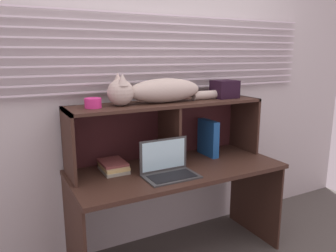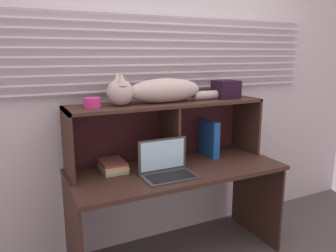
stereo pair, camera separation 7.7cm
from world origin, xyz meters
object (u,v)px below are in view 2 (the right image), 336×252
object	(u,v)px
book_stack	(113,165)
binder_upright	(209,138)
small_basket	(92,103)
cat	(156,91)
laptop	(167,168)
storage_box	(226,89)

from	to	relation	value
book_stack	binder_upright	bearing A→B (deg)	-0.15
book_stack	small_basket	xyz separation A→B (m)	(-0.12, -0.00, 0.45)
cat	laptop	world-z (taller)	cat
book_stack	small_basket	world-z (taller)	small_basket
binder_upright	storage_box	distance (m)	0.41
small_basket	cat	bearing A→B (deg)	0.00
book_stack	storage_box	distance (m)	1.06
binder_upright	book_stack	xyz separation A→B (m)	(-0.80, 0.00, -0.11)
book_stack	storage_box	size ratio (longest dim) A/B	1.28
cat	storage_box	xyz separation A→B (m)	(0.61, -0.00, -0.02)
cat	small_basket	distance (m)	0.46
binder_upright	storage_box	xyz separation A→B (m)	(0.15, 0.00, 0.38)
cat	binder_upright	xyz separation A→B (m)	(0.46, -0.00, -0.40)
cat	storage_box	bearing A→B (deg)	-0.00
cat	book_stack	xyz separation A→B (m)	(-0.34, 0.00, -0.51)
cat	laptop	distance (m)	0.56
laptop	small_basket	world-z (taller)	small_basket
cat	book_stack	distance (m)	0.61
cat	laptop	size ratio (longest dim) A/B	2.60
laptop	small_basket	size ratio (longest dim) A/B	3.26
laptop	storage_box	size ratio (longest dim) A/B	1.92
small_basket	storage_box	world-z (taller)	storage_box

